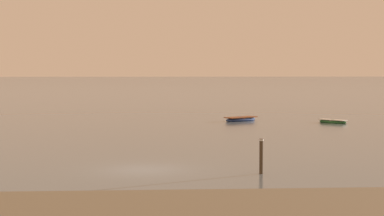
% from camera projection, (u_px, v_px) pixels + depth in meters
% --- Properties ---
extents(ground_plane, '(800.00, 800.00, 0.00)m').
position_uv_depth(ground_plane, '(144.00, 170.00, 32.99)').
color(ground_plane, slate).
extents(rowboat_moored_1, '(3.80, 3.08, 0.59)m').
position_uv_depth(rowboat_moored_1, '(241.00, 119.00, 63.96)').
color(rowboat_moored_1, navy).
rests_on(rowboat_moored_1, ground).
extents(rowboat_moored_4, '(2.72, 2.86, 0.46)m').
position_uv_depth(rowboat_moored_4, '(333.00, 122.00, 61.66)').
color(rowboat_moored_4, '#23602D').
rests_on(rowboat_moored_4, ground).
extents(mooring_post_near, '(0.22, 0.22, 1.94)m').
position_uv_depth(mooring_post_near, '(261.00, 157.00, 31.67)').
color(mooring_post_near, '#413323').
rests_on(mooring_post_near, ground).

